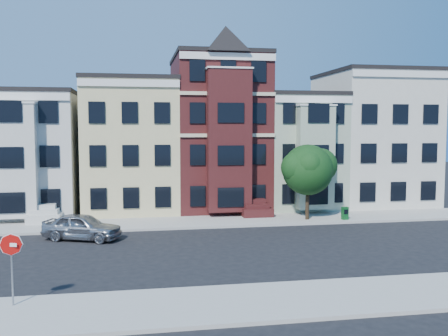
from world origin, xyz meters
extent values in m
plane|color=black|center=(0.00, 0.00, 0.00)|extent=(120.00, 120.00, 0.00)
cube|color=#9E9B93|center=(0.00, 8.00, 0.07)|extent=(60.00, 4.00, 0.15)
cube|color=#9E9B93|center=(0.00, -8.00, 0.07)|extent=(60.00, 4.00, 0.15)
cube|color=beige|center=(-15.00, 14.50, 4.50)|extent=(8.00, 9.00, 9.00)
cube|color=beige|center=(-7.00, 14.50, 5.00)|extent=(7.00, 9.00, 10.00)
cube|color=#3C1413|center=(0.00, 14.50, 6.00)|extent=(7.00, 9.00, 12.00)
cube|color=#99A98E|center=(6.50, 14.50, 4.50)|extent=(6.00, 9.00, 9.00)
cube|color=beige|center=(13.50, 14.50, 5.50)|extent=(8.00, 9.00, 11.00)
imported|color=#97989F|center=(-9.78, 4.16, 0.78)|extent=(4.95, 3.43, 1.57)
cube|color=#0F4E1E|center=(7.70, 6.77, 0.59)|extent=(0.43, 0.39, 0.89)
cylinder|color=beige|center=(-12.11, 6.30, 0.46)|extent=(0.27, 0.27, 0.61)
camera|label=1|loc=(-6.64, -25.64, 6.60)|focal=40.00mm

